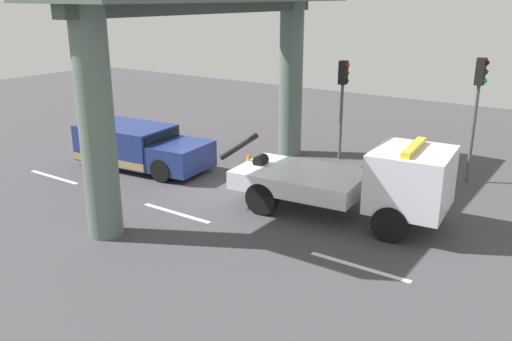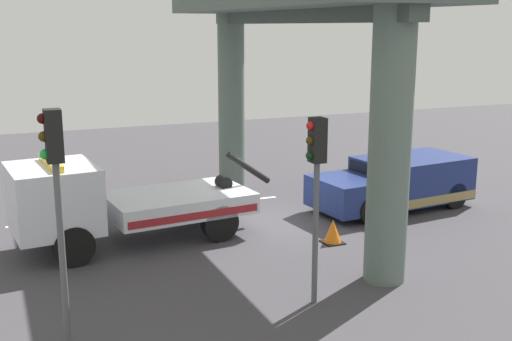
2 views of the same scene
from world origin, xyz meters
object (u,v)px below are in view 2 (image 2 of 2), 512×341
Objects in this scene: traffic_light_near at (316,170)px; traffic_light_far at (56,178)px; tow_truck_white at (109,201)px; towed_van_green at (398,184)px; traffic_cone_orange at (333,232)px.

traffic_light_far is (5.00, 0.00, 0.29)m from traffic_light_near.
traffic_light_far reaches higher than tow_truck_white.
towed_van_green is 8.22m from traffic_light_near.
tow_truck_white reaches higher than traffic_cone_orange.
tow_truck_white reaches higher than towed_van_green.
traffic_light_near is 0.90× the size of traffic_light_far.
traffic_light_far reaches higher than towed_van_green.
traffic_light_near is at bearing 54.33° from traffic_cone_orange.
traffic_light_far is 6.68× the size of traffic_cone_orange.
towed_van_green is 8.29× the size of traffic_cone_orange.
traffic_light_near is at bearing 42.40° from towed_van_green.
towed_van_green is at bearing -179.48° from tow_truck_white.
traffic_light_far reaches higher than traffic_light_near.
traffic_light_far is at bearing 26.24° from towed_van_green.
tow_truck_white is 5.89m from traffic_light_far.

